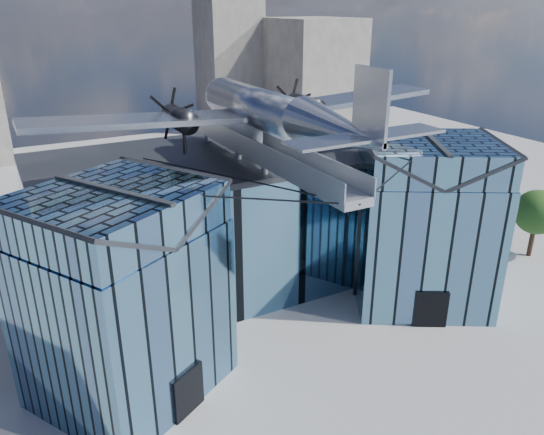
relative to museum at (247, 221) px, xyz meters
name	(u,v)px	position (x,y,z in m)	size (l,w,h in m)	color
ground_plane	(286,327)	(0.00, -5.82, -5.54)	(120.00, 120.00, 0.00)	gray
museum	(247,221)	(0.00, 0.00, 0.00)	(32.88, 24.50, 17.60)	teal
bg_towers	(116,81)	(1.45, 44.67, 4.47)	(77.00, 24.50, 26.00)	gray
tree_plaza_e	(537,212)	(23.77, -6.29, -1.56)	(4.38, 4.38, 5.88)	#382116
tree_side_e	(459,191)	(22.29, 0.86, -1.67)	(4.74, 4.74, 5.71)	#382116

